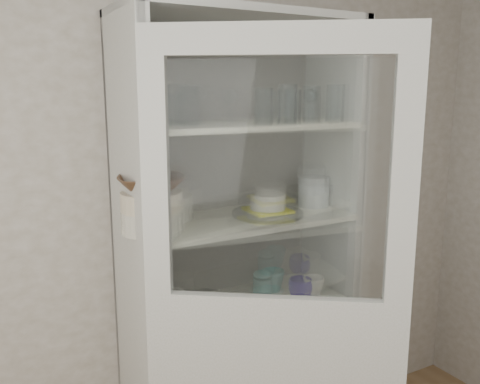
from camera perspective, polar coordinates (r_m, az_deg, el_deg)
wall_back at (r=2.29m, az=-7.14°, el=-1.19°), size 3.60×0.02×2.60m
pantry_cabinet at (r=2.33m, az=-0.76°, el=-10.10°), size 1.00×0.45×2.10m
cupboard_door at (r=1.87m, az=3.87°, el=-18.04°), size 0.76×0.55×2.00m
tumbler_0 at (r=1.85m, az=-9.58°, el=9.05°), size 0.08×0.08×0.12m
tumbler_1 at (r=1.89m, az=-5.78°, el=9.57°), size 0.09×0.09×0.15m
tumbler_2 at (r=2.00m, az=2.68°, el=9.58°), size 0.08×0.08×0.14m
tumbler_3 at (r=2.05m, az=5.33°, el=9.79°), size 0.08×0.08×0.16m
tumbler_4 at (r=2.14m, az=8.05°, el=9.72°), size 0.08×0.08×0.15m
tumbler_5 at (r=2.10m, az=5.99°, el=9.54°), size 0.07×0.07×0.14m
tumbler_6 at (r=2.22m, az=10.64°, el=9.76°), size 0.10×0.10×0.16m
tumbler_7 at (r=1.93m, az=-10.51°, el=9.15°), size 0.07×0.07×0.13m
tumbler_8 at (r=1.96m, az=-7.32°, el=9.23°), size 0.08×0.08×0.12m
tumbler_9 at (r=2.02m, az=-7.01°, el=9.73°), size 0.09×0.09×0.16m
tumbler_10 at (r=2.20m, az=3.67°, el=9.59°), size 0.09×0.09×0.13m
goblet_0 at (r=2.03m, az=-11.45°, el=9.85°), size 0.08×0.08×0.17m
goblet_1 at (r=2.17m, az=-4.67°, el=10.00°), size 0.07×0.07×0.16m
goblet_2 at (r=2.18m, az=-1.19°, el=9.87°), size 0.07×0.07×0.15m
goblet_3 at (r=2.40m, az=7.85°, el=9.93°), size 0.07×0.07×0.15m
plate_stack_front at (r=1.97m, az=-9.81°, el=-3.23°), size 0.23×0.23×0.08m
plate_stack_back at (r=2.16m, az=-8.27°, el=-1.69°), size 0.22×0.22×0.10m
cream_bowl at (r=1.95m, az=-9.89°, el=-1.00°), size 0.30×0.30×0.07m
terracotta_bowl at (r=1.94m, az=-9.96°, el=0.93°), size 0.31×0.31×0.06m
glass_platter at (r=2.20m, az=3.13°, el=-2.41°), size 0.41×0.41×0.02m
yellow_trivet at (r=2.20m, az=3.13°, el=-2.04°), size 0.19×0.19×0.01m
white_ramekin at (r=2.19m, az=3.14°, el=-1.04°), size 0.17×0.17×0.07m
grey_bowl_stack at (r=2.39m, az=8.23°, el=0.09°), size 0.14×0.14×0.14m
mug_blue at (r=2.38m, az=6.80°, el=-10.66°), size 0.15×0.15×0.09m
mug_teal at (r=2.44m, az=3.73°, el=-9.89°), size 0.12×0.12×0.10m
mug_white at (r=2.40m, az=8.26°, el=-10.45°), size 0.10×0.10×0.09m
teal_jar at (r=2.38m, az=2.54°, el=-10.39°), size 0.09×0.09×0.10m
measuring_cups at (r=2.17m, az=-4.83°, el=-13.64°), size 0.09×0.09×0.04m
white_canister at (r=2.18m, az=-7.48°, el=-12.43°), size 0.12×0.12×0.12m
cream_dish at (r=2.45m, az=-0.64°, el=-20.56°), size 0.24×0.24×0.07m
tin_box at (r=2.49m, az=1.80°, el=-20.06°), size 0.24×0.19×0.07m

